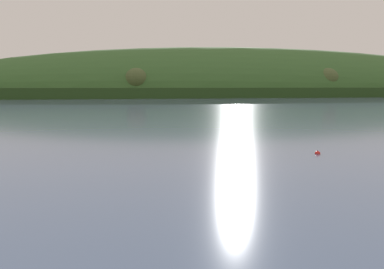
{
  "coord_description": "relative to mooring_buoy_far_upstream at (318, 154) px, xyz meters",
  "views": [
    {
      "loc": [
        -9.32,
        12.09,
        5.65
      ],
      "look_at": [
        -3.43,
        42.37,
        1.99
      ],
      "focal_mm": 38.59,
      "sensor_mm": 36.0,
      "label": 1
    }
  ],
  "objects": [
    {
      "name": "far_shoreline_hill",
      "position": [
        56.96,
        208.9,
        0.22
      ],
      "size": [
        486.45,
        113.61,
        56.58
      ],
      "rotation": [
        0.0,
        0.0,
        -0.0
      ],
      "color": "#27431B",
      "rests_on": "ground"
    },
    {
      "name": "mooring_buoy_far_upstream",
      "position": [
        0.0,
        0.0,
        0.0
      ],
      "size": [
        0.46,
        0.46,
        0.54
      ],
      "color": "red",
      "rests_on": "ground"
    }
  ]
}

